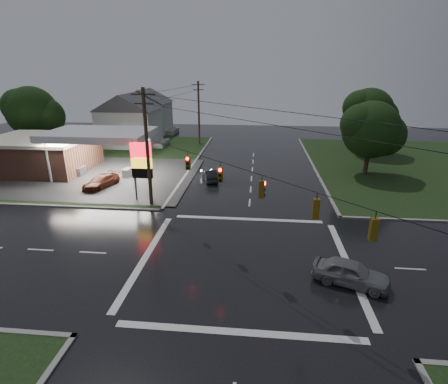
# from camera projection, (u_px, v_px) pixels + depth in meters

# --- Properties ---
(ground) EXTENTS (120.00, 120.00, 0.00)m
(ground) POSITION_uv_depth(u_px,v_px,m) (245.00, 260.00, 24.21)
(ground) COLOR black
(ground) RESTS_ON ground
(grass_nw) EXTENTS (36.00, 36.00, 0.08)m
(grass_nw) POSITION_uv_depth(u_px,v_px,m) (75.00, 159.00, 50.97)
(grass_nw) COLOR black
(grass_nw) RESTS_ON ground
(gas_station) EXTENTS (26.20, 18.00, 5.60)m
(gas_station) POSITION_uv_depth(u_px,v_px,m) (49.00, 152.00, 44.19)
(gas_station) COLOR #2D2D2D
(gas_station) RESTS_ON ground
(pylon_sign) EXTENTS (2.00, 0.35, 6.00)m
(pylon_sign) POSITION_uv_depth(u_px,v_px,m) (142.00, 162.00, 33.67)
(pylon_sign) COLOR #59595E
(pylon_sign) RESTS_ON ground
(utility_pole_nw) EXTENTS (2.20, 0.32, 11.00)m
(utility_pole_nw) POSITION_uv_depth(u_px,v_px,m) (147.00, 147.00, 32.06)
(utility_pole_nw) COLOR #382619
(utility_pole_nw) RESTS_ON ground
(utility_pole_n) EXTENTS (2.20, 0.32, 10.50)m
(utility_pole_n) POSITION_uv_depth(u_px,v_px,m) (199.00, 112.00, 58.84)
(utility_pole_n) COLOR #382619
(utility_pole_n) RESTS_ON ground
(traffic_signals) EXTENTS (26.87, 26.87, 1.47)m
(traffic_signals) POSITION_uv_depth(u_px,v_px,m) (247.00, 171.00, 22.00)
(traffic_signals) COLOR black
(traffic_signals) RESTS_ON ground
(house_near) EXTENTS (11.05, 8.48, 8.60)m
(house_near) POSITION_uv_depth(u_px,v_px,m) (129.00, 119.00, 58.39)
(house_near) COLOR silver
(house_near) RESTS_ON ground
(house_far) EXTENTS (11.05, 8.48, 8.60)m
(house_far) POSITION_uv_depth(u_px,v_px,m) (146.00, 111.00, 69.72)
(house_far) COLOR silver
(house_far) RESTS_ON ground
(tree_nw_behind) EXTENTS (8.93, 7.60, 10.00)m
(tree_nw_behind) POSITION_uv_depth(u_px,v_px,m) (33.00, 112.00, 53.37)
(tree_nw_behind) COLOR black
(tree_nw_behind) RESTS_ON ground
(tree_ne_near) EXTENTS (7.99, 6.80, 8.98)m
(tree_ne_near) POSITION_uv_depth(u_px,v_px,m) (372.00, 130.00, 41.62)
(tree_ne_near) COLOR black
(tree_ne_near) RESTS_ON ground
(tree_ne_far) EXTENTS (8.46, 7.20, 9.80)m
(tree_ne_far) POSITION_uv_depth(u_px,v_px,m) (370.00, 113.00, 52.37)
(tree_ne_far) COLOR black
(tree_ne_far) RESTS_ON ground
(car_north) EXTENTS (2.62, 4.31, 1.34)m
(car_north) POSITION_uv_depth(u_px,v_px,m) (210.00, 175.00, 41.02)
(car_north) COLOR black
(car_north) RESTS_ON ground
(car_crossing) EXTENTS (4.92, 3.37, 1.55)m
(car_crossing) POSITION_uv_depth(u_px,v_px,m) (351.00, 273.00, 21.35)
(car_crossing) COLOR slate
(car_crossing) RESTS_ON ground
(car_pump) EXTENTS (3.35, 5.10, 1.37)m
(car_pump) POSITION_uv_depth(u_px,v_px,m) (101.00, 182.00, 38.63)
(car_pump) COLOR #4C1C11
(car_pump) RESTS_ON ground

